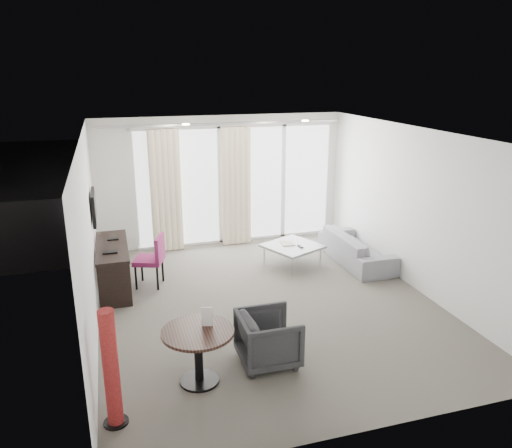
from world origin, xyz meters
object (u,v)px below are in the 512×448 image
object	(u,v)px
round_table	(199,356)
rattan_chair_b	(297,197)
coffee_table	(292,255)
sofa	(356,248)
desk	(114,267)
rattan_chair_a	(228,206)
tub_armchair	(269,339)
red_lamp	(111,369)
desk_chair	(149,261)

from	to	relation	value
round_table	rattan_chair_b	size ratio (longest dim) A/B	0.95
coffee_table	sofa	size ratio (longest dim) A/B	0.47
desk	rattan_chair_a	xyz separation A→B (m)	(2.64, 2.95, 0.06)
tub_armchair	rattan_chair_b	world-z (taller)	rattan_chair_b
desk	sofa	xyz separation A→B (m)	(4.35, -0.07, -0.10)
rattan_chair_b	desk	bearing A→B (deg)	-119.57
red_lamp	tub_armchair	xyz separation A→B (m)	(1.83, 0.61, -0.31)
tub_armchair	coffee_table	xyz separation A→B (m)	(1.40, 2.88, -0.13)
round_table	rattan_chair_b	xyz separation A→B (m)	(3.60, 6.24, 0.10)
desk	rattan_chair_b	size ratio (longest dim) A/B	1.83
round_table	rattan_chair_a	distance (m)	6.16
sofa	rattan_chair_a	bearing A→B (deg)	29.49
round_table	sofa	bearing A→B (deg)	39.49
rattan_chair_a	coffee_table	bearing A→B (deg)	-88.28
desk_chair	round_table	world-z (taller)	desk_chair
desk_chair	rattan_chair_b	world-z (taller)	desk_chair
tub_armchair	rattan_chair_a	distance (m)	5.81
desk	desk_chair	world-z (taller)	desk_chair
desk_chair	sofa	size ratio (longest dim) A/B	0.47
desk	round_table	size ratio (longest dim) A/B	1.93
red_lamp	coffee_table	bearing A→B (deg)	47.27
round_table	coffee_table	world-z (taller)	round_table
desk_chair	rattan_chair_b	distance (m)	5.14
red_lamp	coffee_table	xyz separation A→B (m)	(3.23, 3.49, -0.44)
round_table	rattan_chair_b	bearing A→B (deg)	60.01
sofa	rattan_chair_b	distance (m)	3.38
red_lamp	rattan_chair_b	xyz separation A→B (m)	(4.55, 6.70, -0.20)
round_table	coffee_table	xyz separation A→B (m)	(2.28, 3.04, -0.13)
desk	tub_armchair	distance (m)	3.29
desk	red_lamp	bearing A→B (deg)	-91.42
red_lamp	round_table	bearing A→B (deg)	25.88
rattan_chair_a	rattan_chair_b	xyz separation A→B (m)	(1.82, 0.35, 0.00)
desk	rattan_chair_b	bearing A→B (deg)	36.51
desk_chair	sofa	xyz separation A→B (m)	(3.78, -0.02, -0.16)
desk	coffee_table	xyz separation A→B (m)	(3.14, 0.10, -0.17)
desk_chair	rattan_chair_a	xyz separation A→B (m)	(2.08, 3.00, -0.00)
sofa	rattan_chair_a	xyz separation A→B (m)	(-1.71, 3.02, 0.16)
round_table	rattan_chair_a	bearing A→B (deg)	73.21
round_table	red_lamp	distance (m)	1.10
red_lamp	rattan_chair_b	size ratio (longest dim) A/B	1.46
desk	rattan_chair_b	distance (m)	5.55
desk_chair	tub_armchair	distance (m)	2.99
red_lamp	rattan_chair_b	bearing A→B (deg)	55.83
coffee_table	sofa	xyz separation A→B (m)	(1.20, -0.16, 0.07)
round_table	red_lamp	xyz separation A→B (m)	(-0.95, -0.46, 0.31)
desk	red_lamp	size ratio (longest dim) A/B	1.25
coffee_table	rattan_chair_a	world-z (taller)	rattan_chair_a
desk	desk_chair	xyz separation A→B (m)	(0.56, -0.05, 0.06)
tub_armchair	rattan_chair_b	size ratio (longest dim) A/B	0.82
round_table	rattan_chair_a	world-z (taller)	rattan_chair_a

